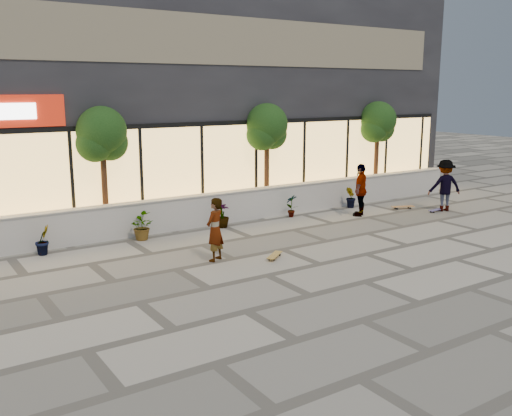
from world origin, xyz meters
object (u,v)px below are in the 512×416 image
skater_center (215,230)px  tree_mideast (267,130)px  skateboard_center (275,255)px  skateboard_right_near (403,207)px  tree_east (378,124)px  skater_right_far (445,185)px  skateboard_right_far (436,210)px  skater_right_near (361,190)px  tree_midwest (102,137)px

skater_center → tree_mideast: bearing=-167.4°
skateboard_center → skateboard_right_near: size_ratio=0.85×
skateboard_right_near → tree_east: bearing=90.2°
skater_center → skater_right_far: 10.12m
tree_mideast → skateboard_right_far: tree_mideast is taller
tree_mideast → skater_right_near: size_ratio=2.11×
tree_mideast → tree_east: same height
tree_mideast → skateboard_right_far: (5.12, -3.49, -2.91)m
tree_midwest → tree_mideast: 6.00m
tree_midwest → skater_right_near: (8.35, -2.42, -2.06)m
tree_midwest → skateboard_right_near: size_ratio=4.43×
tree_mideast → skateboard_right_far: size_ratio=5.34×
tree_midwest → skater_right_far: (11.51, -3.50, -2.04)m
tree_mideast → tree_east: (5.50, 0.00, 0.00)m
skater_center → skateboard_right_far: (9.69, 0.82, -0.76)m
skater_right_far → skateboard_right_near: (-1.01, 1.04, -0.86)m
skateboard_right_far → skateboard_center: bearing=-176.8°
tree_east → skater_center: 11.17m
skateboard_center → skateboard_right_far: size_ratio=1.02×
skater_center → skateboard_center: skater_center is taller
tree_midwest → tree_east: 11.50m
tree_mideast → skateboard_center: size_ratio=5.23×
tree_mideast → tree_east: bearing=0.0°
skater_right_near → skateboard_right_far: bearing=125.1°
skater_right_far → skateboard_center: (-8.67, -1.49, -0.87)m
skateboard_center → skater_right_near: bearing=-12.2°
skateboard_right_near → tree_mideast: bearing=173.6°
skater_center → skateboard_right_far: skater_center is taller
tree_mideast → skater_center: tree_mideast is taller
skater_center → skateboard_right_far: bearing=154.1°
skater_center → skateboard_right_near: size_ratio=1.89×
skateboard_right_near → skater_right_far: bearing=-23.3°
skateboard_center → skateboard_right_near: 8.07m
skater_center → skateboard_center: (1.42, -0.68, -0.76)m
tree_east → skater_center: (-10.08, -4.31, -2.15)m
tree_mideast → skater_center: 6.64m
skater_right_far → skateboard_right_near: bearing=-19.7°
skater_right_near → tree_mideast: bearing=-79.6°
tree_mideast → skater_right_near: (2.35, -2.42, -2.06)m
tree_mideast → skater_right_far: 6.84m
tree_midwest → skateboard_center: (2.84, -4.99, -2.91)m
tree_midwest → skateboard_right_far: bearing=-17.4°
skateboard_right_near → skateboard_center: bearing=-139.4°
skater_right_near → skateboard_center: skater_right_near is taller
skateboard_center → skateboard_right_near: bearing=-19.0°
skateboard_center → skateboard_right_far: skateboard_center is taller
skater_right_far → skateboard_right_near: 1.68m
skateboard_right_near → skateboard_right_far: 1.20m
skateboard_right_near → skater_center: bearing=-146.2°
tree_midwest → skateboard_right_far: tree_midwest is taller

